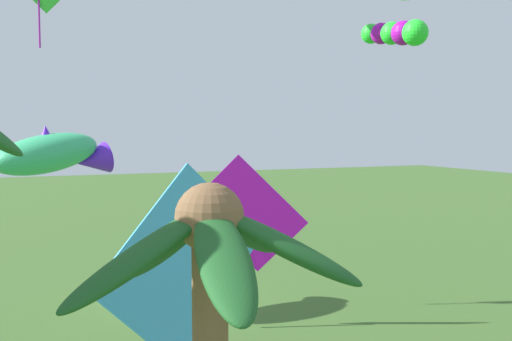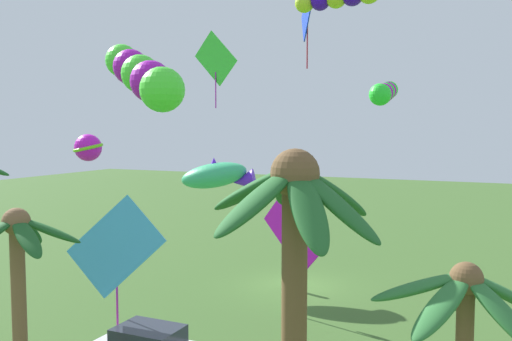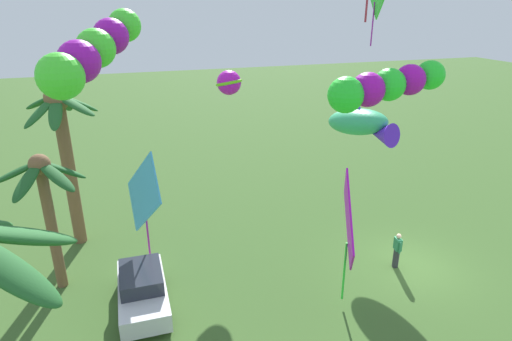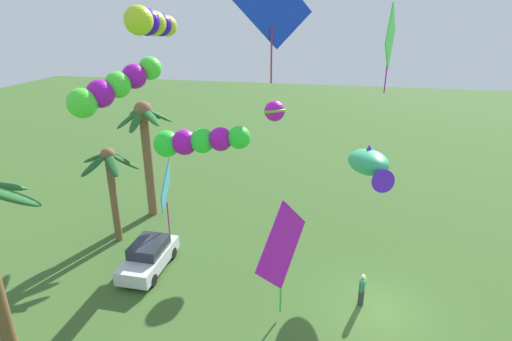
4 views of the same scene
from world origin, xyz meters
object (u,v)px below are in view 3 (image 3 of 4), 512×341
Objects in this scene: spectator_0 at (397,250)px; kite_tube_0 at (92,52)px; kite_ball_6 at (229,83)px; palm_tree_0 at (64,135)px; kite_tube_1 at (384,86)px; kite_fish_4 at (360,123)px; parked_car_0 at (142,289)px; kite_diamond_8 at (144,194)px; kite_diamond_7 at (349,222)px; palm_tree_2 at (45,192)px.

kite_tube_0 is at bearing 88.16° from spectator_0.
kite_ball_6 reaches higher than spectator_0.
palm_tree_0 is 1.92× the size of kite_tube_0.
kite_fish_4 is (9.35, -5.34, -3.64)m from kite_tube_1.
kite_ball_6 reaches higher than parked_car_0.
spectator_0 is at bearing -43.85° from kite_tube_1.
spectator_0 is 11.04m from kite_ball_6.
kite_ball_6 is 0.39× the size of kite_diamond_8.
palm_tree_0 reaches higher than kite_diamond_7.
kite_tube_1 is (-5.85, -5.83, -0.29)m from kite_tube_0.
kite_tube_1 is at bearing -139.70° from parked_car_0.
kite_tube_1 reaches higher than kite_diamond_7.
kite_tube_1 is 1.46× the size of kite_ball_6.
palm_tree_2 reaches higher than kite_diamond_8.
spectator_0 is at bearing -65.44° from kite_diamond_7.
kite_tube_0 is at bearing -162.82° from palm_tree_0.
kite_tube_0 is at bearing 107.39° from kite_fish_4.
palm_tree_2 is 14.21m from spectator_0.
parked_car_0 is 1.43× the size of kite_tube_1.
kite_diamond_7 is at bearing 147.32° from kite_fish_4.
kite_diamond_8 is (2.31, 10.03, 2.99)m from spectator_0.
spectator_0 is 13.98m from kite_tube_0.
spectator_0 is 0.85× the size of kite_ball_6.
kite_ball_6 is at bearing -42.32° from kite_diamond_8.
palm_tree_2 is at bearing 44.24° from kite_tube_1.
palm_tree_0 is 14.66m from kite_tube_1.
palm_tree_2 is 3.51× the size of spectator_0.
palm_tree_0 is 7.72m from parked_car_0.
kite_tube_1 is (-5.49, 5.28, 8.19)m from spectator_0.
parked_car_0 is 0.82× the size of kite_diamond_8.
kite_tube_1 is 0.65× the size of kite_fish_4.
kite_fish_4 is (3.21, -10.54, 4.62)m from parked_car_0.
kite_diamond_7 is 1.08× the size of kite_diamond_8.
kite_tube_0 is at bearing -137.32° from palm_tree_2.
kite_fish_4 is 6.66m from kite_ball_6.
kite_tube_1 is at bearing -147.08° from palm_tree_0.
kite_fish_4 is (0.91, -13.56, 1.24)m from palm_tree_2.
palm_tree_0 reaches higher than palm_tree_2.
kite_tube_0 is at bearing 140.88° from kite_ball_6.
palm_tree_2 is 1.44× the size of kite_tube_0.
palm_tree_0 is 1.55× the size of kite_diamond_8.
kite_tube_1 is 0.53× the size of kite_diamond_7.
kite_fish_4 reaches higher than spectator_0.
kite_tube_0 is 8.27m from kite_tube_1.
parked_car_0 is 0.76× the size of kite_diamond_7.
parked_car_0 is at bearing -65.58° from kite_tube_0.
kite_diamond_8 reaches higher than kite_diamond_7.
kite_ball_6 reaches higher than kite_diamond_7.
parked_car_0 is (-5.76, -2.50, -4.49)m from palm_tree_0.
kite_diamond_7 is (-1.92, -7.70, -5.79)m from kite_tube_0.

